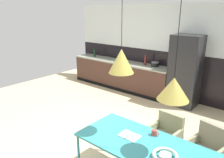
% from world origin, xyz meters
% --- Properties ---
extents(ground_plane, '(9.20, 9.20, 0.00)m').
position_xyz_m(ground_plane, '(0.00, 0.00, 0.00)').
color(ground_plane, '#CDB88E').
extents(back_wall_splashback_dark, '(7.08, 0.12, 1.31)m').
position_xyz_m(back_wall_splashback_dark, '(0.00, 2.93, 0.65)').
color(back_wall_splashback_dark, black).
rests_on(back_wall_splashback_dark, ground).
extents(back_wall_panel_upper, '(7.08, 0.12, 1.31)m').
position_xyz_m(back_wall_panel_upper, '(0.00, 2.93, 1.96)').
color(back_wall_panel_upper, silver).
rests_on(back_wall_panel_upper, back_wall_splashback_dark).
extents(kitchen_counter, '(3.51, 0.63, 0.88)m').
position_xyz_m(kitchen_counter, '(-1.65, 2.57, 0.44)').
color(kitchen_counter, '#492D24').
rests_on(kitchen_counter, ground).
extents(refrigerator_column, '(0.72, 0.60, 1.85)m').
position_xyz_m(refrigerator_column, '(0.47, 2.57, 0.93)').
color(refrigerator_column, '#232326').
rests_on(refrigerator_column, ground).
extents(dining_table, '(1.80, 0.86, 0.74)m').
position_xyz_m(dining_table, '(1.22, -0.64, 0.70)').
color(dining_table, teal).
rests_on(dining_table, ground).
extents(armchair_far_side, '(0.53, 0.51, 0.76)m').
position_xyz_m(armchair_far_side, '(1.13, 0.26, 0.48)').
color(armchair_far_side, gray).
rests_on(armchair_far_side, ground).
extents(armchair_near_window, '(0.58, 0.57, 0.80)m').
position_xyz_m(armchair_near_window, '(1.81, 0.25, 0.50)').
color(armchair_near_window, gray).
rests_on(armchair_near_window, ground).
extents(fruit_bowl, '(0.31, 0.31, 0.07)m').
position_xyz_m(fruit_bowl, '(1.58, -0.75, 0.79)').
color(fruit_bowl, silver).
rests_on(fruit_bowl, dining_table).
extents(open_book, '(0.28, 0.20, 0.02)m').
position_xyz_m(open_book, '(0.98, -0.62, 0.75)').
color(open_book, white).
rests_on(open_book, dining_table).
extents(mug_white_ceramic, '(0.12, 0.07, 0.08)m').
position_xyz_m(mug_white_ceramic, '(1.23, -0.38, 0.78)').
color(mug_white_ceramic, '#B23D33').
rests_on(mug_white_ceramic, dining_table).
extents(cooking_pot, '(0.22, 0.22, 0.15)m').
position_xyz_m(cooking_pot, '(-0.45, 2.65, 0.95)').
color(cooking_pot, black).
rests_on(cooking_pot, kitchen_counter).
extents(bottle_vinegar_dark, '(0.06, 0.06, 0.31)m').
position_xyz_m(bottle_vinegar_dark, '(-2.77, 2.57, 1.02)').
color(bottle_vinegar_dark, '#0F3319').
rests_on(bottle_vinegar_dark, kitchen_counter).
extents(bottle_wine_green, '(0.06, 0.06, 0.25)m').
position_xyz_m(bottle_wine_green, '(-0.00, 2.74, 0.99)').
color(bottle_wine_green, '#0F3319').
rests_on(bottle_wine_green, kitchen_counter).
extents(bottle_oil_tall, '(0.08, 0.08, 0.31)m').
position_xyz_m(bottle_oil_tall, '(-0.75, 2.63, 1.02)').
color(bottle_oil_tall, maroon).
rests_on(bottle_oil_tall, kitchen_counter).
extents(pendant_lamp_over_table_near, '(0.33, 0.33, 0.91)m').
position_xyz_m(pendant_lamp_over_table_near, '(0.86, -0.67, 1.81)').
color(pendant_lamp_over_table_near, black).
extents(pendant_lamp_over_table_far, '(0.36, 0.36, 1.10)m').
position_xyz_m(pendant_lamp_over_table_far, '(1.58, -0.67, 1.60)').
color(pendant_lamp_over_table_far, black).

